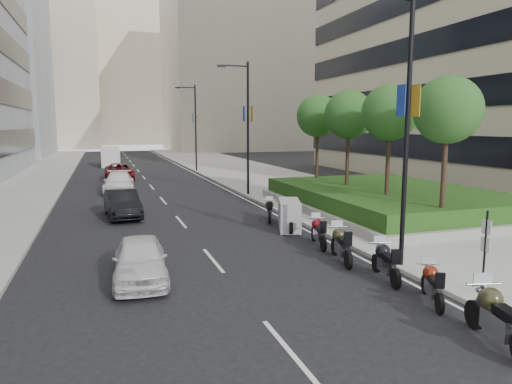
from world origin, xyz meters
name	(u,v)px	position (x,y,z in m)	size (l,w,h in m)	color
ground	(296,294)	(0.00, 0.00, 0.00)	(160.00, 160.00, 0.00)	black
sidewalk_right	(257,175)	(9.00, 30.00, 0.07)	(10.00, 100.00, 0.15)	#9E9B93
sidewalk_left	(15,184)	(-12.00, 30.00, 0.07)	(8.00, 100.00, 0.15)	#9E9B93
lane_edge	(203,178)	(3.70, 30.00, 0.01)	(0.12, 100.00, 0.01)	silver
lane_centre	(146,180)	(-1.50, 30.00, 0.01)	(0.12, 100.00, 0.01)	silver
building_cream_right	(238,60)	(22.00, 80.00, 18.00)	(28.00, 24.00, 36.00)	#B7AD93
building_cream_left	(35,69)	(-18.00, 100.00, 17.00)	(26.00, 24.00, 34.00)	#B7AD93
building_cream_centre	(126,73)	(2.00, 120.00, 19.00)	(30.00, 24.00, 38.00)	#B7AD93
planter	(388,206)	(10.00, 10.00, 0.35)	(10.00, 14.00, 0.40)	gray
hedge	(388,195)	(10.00, 10.00, 0.95)	(9.40, 13.40, 0.80)	#134313
tree_0	(448,111)	(8.50, 4.00, 5.42)	(2.80, 2.80, 6.30)	#332319
tree_1	(390,113)	(8.50, 8.00, 5.42)	(2.80, 2.80, 6.30)	#332319
tree_2	(349,115)	(8.50, 12.00, 5.42)	(2.80, 2.80, 6.30)	#332319
tree_3	(318,116)	(8.50, 16.00, 5.42)	(2.80, 2.80, 6.30)	#332319
lamp_post_0	(403,117)	(4.14, 1.00, 5.07)	(2.34, 0.45, 9.00)	black
lamp_post_1	(246,122)	(4.14, 18.00, 5.07)	(2.34, 0.45, 9.00)	black
lamp_post_2	(194,123)	(4.14, 36.00, 5.07)	(2.34, 0.45, 9.00)	black
parking_sign	(485,248)	(4.80, -2.00, 1.46)	(0.06, 0.32, 2.50)	black
motorcycle_0	(497,317)	(2.90, -4.28, 0.66)	(0.93, 2.43, 1.23)	black
motorcycle_1	(432,284)	(3.24, -1.81, 0.53)	(0.97, 1.84, 0.98)	black
motorcycle_2	(385,262)	(3.15, 0.23, 0.58)	(0.78, 2.16, 1.09)	black
motorcycle_3	(341,244)	(2.80, 2.42, 0.62)	(0.84, 2.30, 1.16)	black
motorcycle_4	(318,232)	(2.99, 4.59, 0.57)	(0.76, 2.13, 1.07)	black
motorcycle_5	(289,215)	(2.98, 7.57, 0.69)	(1.60, 2.46, 1.38)	black
motorcycle_6	(269,210)	(2.81, 9.77, 0.54)	(0.90, 1.96, 1.02)	black
car_a	(140,259)	(-4.15, 2.58, 0.68)	(1.62, 4.01, 1.37)	silver
car_b	(122,204)	(-4.22, 13.19, 0.72)	(1.53, 4.39, 1.45)	black
car_c	(119,183)	(-4.05, 22.61, 0.73)	(2.06, 5.06, 1.47)	white
car_d	(119,172)	(-3.73, 30.88, 0.73)	(2.42, 5.24, 1.46)	maroon
delivery_van	(110,157)	(-4.20, 45.77, 1.06)	(2.11, 5.43, 2.27)	white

